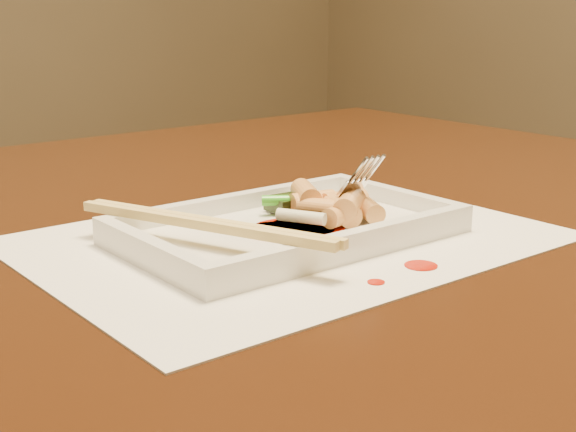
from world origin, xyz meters
TOP-DOWN VIEW (x-y plane):
  - table at (0.00, 0.00)m, footprint 1.40×0.90m
  - placemat at (0.09, -0.11)m, footprint 0.40×0.30m
  - sauce_splatter_a at (0.12, -0.23)m, footprint 0.02×0.02m
  - sauce_splatter_b at (0.07, -0.23)m, footprint 0.01×0.01m
  - plate_base at (0.09, -0.11)m, footprint 0.26×0.16m
  - plate_rim_far at (0.09, -0.04)m, footprint 0.26×0.01m
  - plate_rim_near at (0.09, -0.19)m, footprint 0.26×0.01m
  - plate_rim_left at (-0.03, -0.11)m, footprint 0.01×0.14m
  - plate_rim_right at (0.21, -0.11)m, footprint 0.01×0.14m
  - veg_piece at (0.12, -0.07)m, footprint 0.04×0.03m
  - scallion_white at (0.09, -0.13)m, footprint 0.03×0.04m
  - scallion_green at (0.13, -0.09)m, footprint 0.08×0.06m
  - chopstick_a at (0.01, -0.11)m, footprint 0.09×0.21m
  - chopstick_b at (0.02, -0.11)m, footprint 0.09×0.21m
  - fork at (0.16, -0.09)m, footprint 0.09×0.10m
  - sauce_blob_0 at (0.11, -0.12)m, footprint 0.06×0.06m
  - sauce_blob_1 at (0.08, -0.12)m, footprint 0.05×0.05m
  - sauce_blob_2 at (0.09, -0.12)m, footprint 0.07×0.07m
  - rice_cake_0 at (0.13, -0.13)m, footprint 0.03×0.05m
  - rice_cake_1 at (0.13, -0.11)m, footprint 0.03×0.05m
  - rice_cake_2 at (0.13, -0.09)m, footprint 0.04×0.05m
  - rice_cake_3 at (0.16, -0.13)m, footprint 0.04×0.05m
  - rice_cake_4 at (0.13, -0.14)m, footprint 0.04×0.02m
  - rice_cake_5 at (0.14, -0.13)m, footprint 0.05×0.04m
  - rice_cake_6 at (0.16, -0.11)m, footprint 0.04×0.03m
  - rice_cake_7 at (0.13, -0.09)m, footprint 0.04×0.03m

SIDE VIEW (x-z plane):
  - table at x=0.00m, z-range 0.27..1.02m
  - placemat at x=0.09m, z-range 0.75..0.75m
  - sauce_splatter_a at x=0.12m, z-range 0.75..0.75m
  - sauce_splatter_b at x=0.07m, z-range 0.75..0.75m
  - plate_base at x=0.09m, z-range 0.75..0.76m
  - sauce_blob_0 at x=0.11m, z-range 0.76..0.76m
  - sauce_blob_1 at x=0.08m, z-range 0.76..0.76m
  - sauce_blob_2 at x=0.09m, z-range 0.76..0.76m
  - plate_rim_far at x=0.09m, z-range 0.76..0.77m
  - plate_rim_near at x=0.09m, z-range 0.76..0.77m
  - plate_rim_left at x=-0.03m, z-range 0.76..0.77m
  - plate_rim_right at x=0.21m, z-range 0.76..0.77m
  - veg_piece at x=0.12m, z-range 0.76..0.77m
  - rice_cake_0 at x=0.13m, z-range 0.76..0.78m
  - rice_cake_1 at x=0.13m, z-range 0.76..0.78m
  - rice_cake_3 at x=0.16m, z-range 0.76..0.78m
  - rice_cake_4 at x=0.13m, z-range 0.76..0.78m
  - rice_cake_6 at x=0.16m, z-range 0.76..0.78m
  - rice_cake_7 at x=0.13m, z-range 0.76..0.78m
  - scallion_white at x=0.09m, z-range 0.77..0.78m
  - scallion_green at x=0.13m, z-range 0.77..0.78m
  - rice_cake_2 at x=0.13m, z-range 0.77..0.79m
  - rice_cake_5 at x=0.14m, z-range 0.77..0.79m
  - chopstick_a at x=0.01m, z-range 0.77..0.78m
  - chopstick_b at x=0.02m, z-range 0.77..0.78m
  - fork at x=0.16m, z-range 0.76..0.90m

